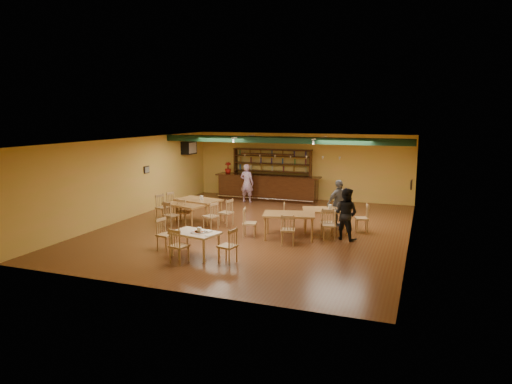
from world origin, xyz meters
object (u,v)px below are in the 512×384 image
at_px(bar_counter, 268,188).
at_px(dining_table_c, 186,214).
at_px(dining_table_b, 325,220).
at_px(dining_table_d, 289,226).
at_px(near_table, 195,244).
at_px(patron_right_a, 346,214).
at_px(patron_bar, 247,183).
at_px(dining_table_a, 199,210).

height_order(bar_counter, dining_table_c, bar_counter).
xyz_separation_m(dining_table_b, dining_table_d, (-0.88, -1.29, 0.02)).
relative_size(near_table, patron_right_a, 0.78).
bearing_deg(bar_counter, patron_bar, -129.78).
bearing_deg(bar_counter, patron_right_a, -51.12).
height_order(dining_table_c, dining_table_d, dining_table_d).
bearing_deg(patron_bar, dining_table_c, 86.25).
bearing_deg(dining_table_d, dining_table_b, 42.36).
bearing_deg(bar_counter, dining_table_c, -102.22).
xyz_separation_m(dining_table_a, dining_table_d, (3.78, -1.19, -0.00)).
bearing_deg(bar_counter, dining_table_d, -65.25).
bearing_deg(bar_counter, dining_table_a, -101.82).
relative_size(patron_bar, patron_right_a, 1.05).
height_order(dining_table_b, patron_bar, patron_bar).
bearing_deg(dining_table_b, dining_table_c, 172.51).
height_order(dining_table_b, dining_table_d, dining_table_d).
distance_m(dining_table_b, patron_bar, 5.85).
relative_size(near_table, patron_bar, 0.75).
relative_size(dining_table_c, patron_bar, 0.87).
bearing_deg(near_table, dining_table_c, 134.47).
height_order(dining_table_c, patron_bar, patron_bar).
relative_size(bar_counter, patron_right_a, 2.95).
bearing_deg(patron_bar, dining_table_a, 87.76).
height_order(near_table, patron_right_a, patron_right_a).
distance_m(dining_table_d, patron_right_a, 1.80).
bearing_deg(dining_table_a, dining_table_c, -91.55).
bearing_deg(dining_table_b, dining_table_a, 164.91).
relative_size(dining_table_c, dining_table_d, 0.93).
height_order(bar_counter, dining_table_a, bar_counter).
distance_m(patron_bar, patron_right_a, 6.96).
bearing_deg(dining_table_d, dining_table_a, 149.12).
bearing_deg(dining_table_c, dining_table_a, 91.88).
xyz_separation_m(dining_table_a, dining_table_b, (4.66, 0.11, -0.02)).
distance_m(bar_counter, patron_right_a, 7.10).
xyz_separation_m(bar_counter, dining_table_b, (3.65, -4.72, -0.19)).
height_order(dining_table_a, patron_bar, patron_bar).
bearing_deg(dining_table_c, patron_right_a, 16.58).
bearing_deg(patron_right_a, dining_table_d, 35.23).
bearing_deg(dining_table_c, bar_counter, 94.80).
distance_m(bar_counter, patron_bar, 1.11).
xyz_separation_m(bar_counter, patron_right_a, (4.45, -5.52, 0.25)).
distance_m(bar_counter, near_table, 8.75).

